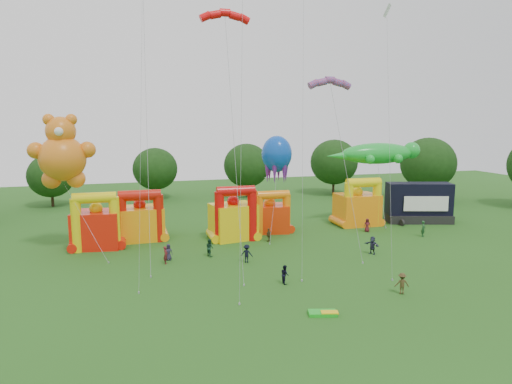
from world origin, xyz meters
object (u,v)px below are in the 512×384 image
object	(u,v)px
octopus_kite	(274,191)
gecko_kite	(379,162)
stage_trailer	(419,203)
spectator_0	(168,252)
bouncy_castle_0	(97,226)
teddy_bear_kite	(75,191)
bouncy_castle_2	(234,219)
spectator_4	(269,235)

from	to	relation	value
octopus_kite	gecko_kite	bearing A→B (deg)	7.88
stage_trailer	spectator_0	bearing A→B (deg)	-166.51
gecko_kite	spectator_0	size ratio (longest dim) A/B	8.43
stage_trailer	spectator_0	size ratio (longest dim) A/B	5.54
bouncy_castle_0	teddy_bear_kite	xyz separation A→B (m)	(-1.78, -1.82, 4.16)
bouncy_castle_2	gecko_kite	distance (m)	21.73
spectator_0	bouncy_castle_0	bearing A→B (deg)	136.28
bouncy_castle_2	teddy_bear_kite	distance (m)	17.41
octopus_kite	spectator_0	bearing A→B (deg)	-150.72
spectator_4	teddy_bear_kite	bearing A→B (deg)	-38.10
teddy_bear_kite	gecko_kite	distance (m)	37.88
teddy_bear_kite	octopus_kite	bearing A→B (deg)	7.04
octopus_kite	spectator_0	xyz separation A→B (m)	(-13.45, -7.54, -4.40)
gecko_kite	spectator_0	bearing A→B (deg)	-161.42
octopus_kite	spectator_0	world-z (taller)	octopus_kite
bouncy_castle_0	stage_trailer	bearing A→B (deg)	2.22
bouncy_castle_2	octopus_kite	size ratio (longest dim) A/B	0.54
bouncy_castle_0	spectator_0	world-z (taller)	bouncy_castle_0
spectator_4	bouncy_castle_2	bearing A→B (deg)	-67.28
bouncy_castle_2	spectator_4	xyz separation A→B (m)	(3.58, -2.19, -1.66)
stage_trailer	bouncy_castle_0	bearing A→B (deg)	-177.78
bouncy_castle_2	spectator_4	world-z (taller)	bouncy_castle_2
spectator_0	gecko_kite	bearing A→B (deg)	18.21
stage_trailer	spectator_0	world-z (taller)	stage_trailer
bouncy_castle_0	gecko_kite	bearing A→B (deg)	4.86
stage_trailer	spectator_0	xyz separation A→B (m)	(-34.28, -8.22, -1.79)
spectator_4	gecko_kite	bearing A→B (deg)	162.40
spectator_0	spectator_4	distance (m)	12.32
bouncy_castle_0	teddy_bear_kite	size ratio (longest dim) A/B	0.43
gecko_kite	octopus_kite	world-z (taller)	octopus_kite
bouncy_castle_0	teddy_bear_kite	bearing A→B (deg)	-134.35
octopus_kite	spectator_0	size ratio (longest dim) A/B	7.30
bouncy_castle_0	spectator_0	xyz separation A→B (m)	(7.01, -6.62, -1.57)
bouncy_castle_0	octopus_kite	size ratio (longest dim) A/B	0.53
gecko_kite	bouncy_castle_0	bearing A→B (deg)	-175.14
teddy_bear_kite	spectator_4	world-z (taller)	teddy_bear_kite
bouncy_castle_0	octopus_kite	distance (m)	20.68
stage_trailer	teddy_bear_kite	bearing A→B (deg)	-175.45
spectator_4	octopus_kite	bearing A→B (deg)	-152.96
stage_trailer	gecko_kite	xyz separation A→B (m)	(-5.54, 1.44, 5.55)
spectator_4	bouncy_castle_0	bearing A→B (deg)	-43.86
teddy_bear_kite	spectator_0	bearing A→B (deg)	-28.61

